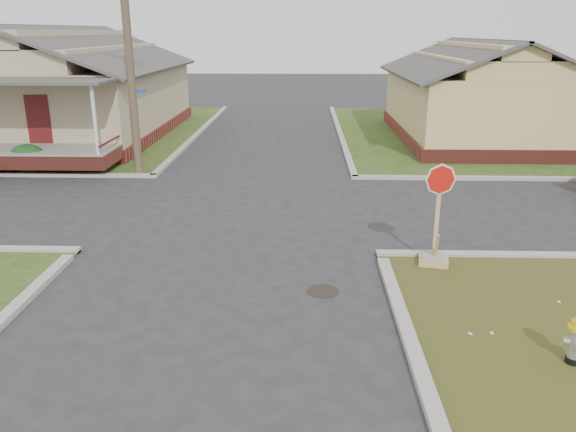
{
  "coord_description": "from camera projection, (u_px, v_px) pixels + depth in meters",
  "views": [
    {
      "loc": [
        1.8,
        -10.77,
        4.99
      ],
      "look_at": [
        1.45,
        1.0,
        1.1
      ],
      "focal_mm": 35.0,
      "sensor_mm": 36.0,
      "label": 1
    }
  ],
  "objects": [
    {
      "name": "ground",
      "position": [
        218.0,
        280.0,
        11.84
      ],
      "size": [
        120.0,
        120.0,
        0.0
      ],
      "primitive_type": "plane",
      "color": "#262628",
      "rests_on": "ground"
    },
    {
      "name": "verge_far_left",
      "position": [
        21.0,
        131.0,
        29.28
      ],
      "size": [
        19.0,
        19.0,
        0.05
      ],
      "primitive_type": "cube",
      "color": "#264017",
      "rests_on": "ground"
    },
    {
      "name": "curbs",
      "position": [
        243.0,
        208.0,
        16.59
      ],
      "size": [
        80.0,
        40.0,
        0.12
      ],
      "primitive_type": null,
      "color": "#A19B91",
      "rests_on": "ground"
    },
    {
      "name": "manhole",
      "position": [
        323.0,
        291.0,
        11.3
      ],
      "size": [
        0.64,
        0.64,
        0.01
      ],
      "primitive_type": "cylinder",
      "color": "black",
      "rests_on": "ground"
    },
    {
      "name": "corner_house",
      "position": [
        62.0,
        90.0,
        27.24
      ],
      "size": [
        10.1,
        15.5,
        5.3
      ],
      "color": "maroon",
      "rests_on": "ground"
    },
    {
      "name": "side_house_yellow",
      "position": [
        478.0,
        93.0,
        26.53
      ],
      "size": [
        7.6,
        11.6,
        4.7
      ],
      "color": "maroon",
      "rests_on": "ground"
    },
    {
      "name": "utility_pole",
      "position": [
        128.0,
        41.0,
        18.94
      ],
      "size": [
        1.8,
        0.28,
        9.0
      ],
      "color": "#433226",
      "rests_on": "ground"
    },
    {
      "name": "stop_sign",
      "position": [
        435.0,
        242.0,
        12.41
      ],
      "size": [
        0.65,
        0.63,
        2.28
      ],
      "rotation": [
        0.0,
        0.0,
        -0.21
      ],
      "color": "tan",
      "rests_on": "ground"
    },
    {
      "name": "hedge_right",
      "position": [
        28.0,
        158.0,
        20.48
      ],
      "size": [
        1.38,
        1.13,
        1.06
      ],
      "primitive_type": "ellipsoid",
      "color": "#153C17",
      "rests_on": "verge_far_left"
    }
  ]
}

